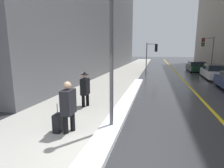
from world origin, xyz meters
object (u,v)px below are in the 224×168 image
object	(u,v)px
lamp_post	(111,48)
rolling_suitcase	(58,123)
traffic_light_near	(153,51)
traffic_light_far	(207,47)
pedestrian_trailing	(85,88)
parked_car_dark_green	(196,67)
parked_car_white	(214,72)
pedestrian_nearside	(68,105)

from	to	relation	value
lamp_post	rolling_suitcase	bearing A→B (deg)	-159.59
traffic_light_near	rolling_suitcase	world-z (taller)	traffic_light_near
traffic_light_far	rolling_suitcase	xyz separation A→B (m)	(-8.48, -17.57, -2.70)
traffic_light_near	traffic_light_far	world-z (taller)	traffic_light_far
lamp_post	pedestrian_trailing	world-z (taller)	lamp_post
lamp_post	rolling_suitcase	world-z (taller)	lamp_post
parked_car_dark_green	lamp_post	bearing A→B (deg)	161.87
traffic_light_near	traffic_light_far	bearing A→B (deg)	-3.45
parked_car_white	parked_car_dark_green	size ratio (longest dim) A/B	1.12
traffic_light_near	parked_car_white	distance (m)	7.05
traffic_light_far	pedestrian_trailing	size ratio (longest dim) A/B	2.51
parked_car_white	lamp_post	bearing A→B (deg)	156.31
lamp_post	rolling_suitcase	xyz separation A→B (m)	(-1.60, -0.60, -2.33)
traffic_light_near	pedestrian_nearside	world-z (taller)	traffic_light_near
lamp_post	parked_car_dark_green	xyz separation A→B (m)	(6.40, 19.21, -2.03)
parked_car_white	parked_car_dark_green	xyz separation A→B (m)	(-0.37, 6.14, -0.02)
traffic_light_near	lamp_post	bearing A→B (deg)	-101.49
pedestrian_trailing	parked_car_dark_green	world-z (taller)	pedestrian_trailing
pedestrian_nearside	traffic_light_far	bearing A→B (deg)	153.22
parked_car_dark_green	parked_car_white	bearing A→B (deg)	-176.28
lamp_post	traffic_light_near	xyz separation A→B (m)	(0.90, 16.46, -0.08)
pedestrian_nearside	parked_car_white	world-z (taller)	pedestrian_nearside
lamp_post	pedestrian_trailing	distance (m)	3.20
rolling_suitcase	traffic_light_near	bearing A→B (deg)	169.80
rolling_suitcase	pedestrian_trailing	bearing A→B (deg)	-178.36
pedestrian_trailing	pedestrian_nearside	bearing A→B (deg)	9.48
traffic_light_near	traffic_light_far	size ratio (longest dim) A/B	0.85
pedestrian_trailing	lamp_post	bearing A→B (deg)	38.99
traffic_light_far	pedestrian_trailing	bearing A→B (deg)	55.59
parked_car_white	traffic_light_far	bearing A→B (deg)	2.05
traffic_light_near	parked_car_dark_green	bearing A→B (deg)	18.18
traffic_light_near	pedestrian_trailing	distance (m)	14.76
pedestrian_nearside	parked_car_white	distance (m)	15.79
traffic_light_far	parked_car_white	bearing A→B (deg)	84.01
lamp_post	pedestrian_nearside	xyz separation A→B (m)	(-1.25, -0.53, -1.72)
traffic_light_near	rolling_suitcase	xyz separation A→B (m)	(-2.50, -17.05, -2.25)
traffic_light_far	parked_car_white	xyz separation A→B (m)	(-0.11, -3.90, -2.38)
lamp_post	traffic_light_far	world-z (taller)	lamp_post
parked_car_white	pedestrian_nearside	bearing A→B (deg)	153.18
traffic_light_near	pedestrian_nearside	bearing A→B (deg)	-105.56
parked_car_dark_green	traffic_light_far	bearing A→B (deg)	-167.61
pedestrian_trailing	parked_car_dark_green	bearing A→B (deg)	152.70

